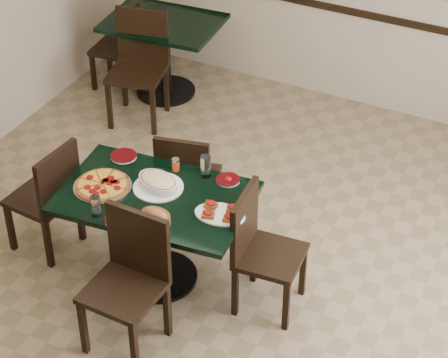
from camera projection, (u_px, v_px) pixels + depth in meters
The scene contains 21 objects.
floor at pixel (214, 276), 6.27m from camera, with size 5.50×5.50×0.00m, color #7D6548.
room_shell at pixel (443, 60), 6.44m from camera, with size 5.50×5.50×5.50m.
main_table at pixel (156, 216), 5.92m from camera, with size 1.34×0.94×0.75m.
back_table at pixel (164, 43), 8.04m from camera, with size 1.08×0.83×0.75m.
chair_far at pixel (186, 177), 6.43m from camera, with size 0.49×0.49×0.87m.
chair_near at pixel (130, 273), 5.50m from camera, with size 0.46×0.46×0.96m.
chair_right at pixel (259, 245), 5.78m from camera, with size 0.46×0.46×0.90m.
chair_left at pixel (50, 194), 6.23m from camera, with size 0.46×0.46×0.90m.
back_chair_near at pixel (140, 59), 7.70m from camera, with size 0.56×0.56×1.00m.
back_chair_left at pixel (121, 44), 8.17m from camera, with size 0.42×0.42×0.83m.
pepperoni_pizza at pixel (102, 185), 5.88m from camera, with size 0.40×0.40×0.04m.
lasagna_casserole at pixel (158, 183), 5.85m from camera, with size 0.35×0.34×0.09m.
bread_basket at pixel (156, 216), 5.57m from camera, with size 0.22×0.17×0.09m.
bruschetta_platter at pixel (220, 212), 5.63m from camera, with size 0.37×0.28×0.05m.
side_plate_near at pixel (119, 219), 5.60m from camera, with size 0.20×0.20×0.02m.
side_plate_far_r at pixel (228, 180), 5.94m from camera, with size 0.17×0.17×0.03m.
side_plate_far_l at pixel (124, 156), 6.17m from camera, with size 0.19×0.19×0.02m.
napkin_setting at pixel (118, 217), 5.63m from camera, with size 0.20×0.20×0.01m.
water_glass_a at pixel (206, 166), 5.95m from camera, with size 0.07×0.07×0.16m, color white.
water_glass_b at pixel (96, 206), 5.60m from camera, with size 0.07×0.07×0.14m, color white.
pepper_shaker at pixel (176, 164), 6.02m from camera, with size 0.05×0.05×0.09m.
Camera 1 is at (2.16, -4.10, 4.29)m, focal length 70.00 mm.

